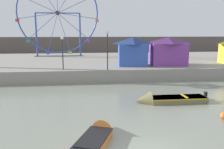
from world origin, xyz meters
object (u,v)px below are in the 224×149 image
at_px(motorboat_orange_hull, 95,138).
at_px(ferris_wheel_blue_frame, 58,14).
at_px(mooring_buoy_orange, 224,116).
at_px(promenade_lamp_near, 108,45).
at_px(promenade_lamp_far, 63,48).
at_px(motorboat_olive_wood, 164,100).
at_px(carnival_booth_blue_tent, 133,51).
at_px(carnival_booth_purple_stall, 168,51).

xyz_separation_m(motorboat_orange_hull, ferris_wheel_blue_frame, (-4.89, 31.04, 8.29)).
height_order(motorboat_orange_hull, mooring_buoy_orange, motorboat_orange_hull).
distance_m(motorboat_orange_hull, promenade_lamp_near, 15.37).
height_order(motorboat_orange_hull, promenade_lamp_far, promenade_lamp_far).
xyz_separation_m(motorboat_olive_wood, ferris_wheel_blue_frame, (-10.62, 24.63, 8.29)).
height_order(carnival_booth_blue_tent, mooring_buoy_orange, carnival_booth_blue_tent).
relative_size(carnival_booth_purple_stall, promenade_lamp_near, 1.18).
xyz_separation_m(motorboat_olive_wood, promenade_lamp_far, (-8.60, 9.02, 3.57)).
bearing_deg(carnival_booth_purple_stall, motorboat_orange_hull, -113.75).
bearing_deg(promenade_lamp_near, mooring_buoy_orange, -62.66).
relative_size(motorboat_olive_wood, promenade_lamp_far, 1.62).
xyz_separation_m(carnival_booth_purple_stall, carnival_booth_blue_tent, (-4.60, -0.11, -0.01)).
distance_m(ferris_wheel_blue_frame, promenade_lamp_far, 16.43).
relative_size(motorboat_orange_hull, ferris_wheel_blue_frame, 0.37).
bearing_deg(carnival_booth_purple_stall, motorboat_olive_wood, -105.05).
relative_size(promenade_lamp_far, mooring_buoy_orange, 8.31).
bearing_deg(promenade_lamp_near, promenade_lamp_far, 171.75).
distance_m(carnival_booth_blue_tent, mooring_buoy_orange, 15.88).
distance_m(motorboat_olive_wood, promenade_lamp_near, 9.90).
relative_size(motorboat_olive_wood, ferris_wheel_blue_frame, 0.42).
height_order(motorboat_orange_hull, carnival_booth_blue_tent, carnival_booth_blue_tent).
xyz_separation_m(carnival_booth_purple_stall, mooring_buoy_orange, (-1.66, -15.43, -3.01)).
relative_size(motorboat_olive_wood, carnival_booth_blue_tent, 1.48).
bearing_deg(mooring_buoy_orange, motorboat_orange_hull, -163.81).
relative_size(carnival_booth_blue_tent, promenade_lamp_near, 0.94).
bearing_deg(mooring_buoy_orange, motorboat_olive_wood, 123.81).
height_order(promenade_lamp_near, mooring_buoy_orange, promenade_lamp_near).
bearing_deg(promenade_lamp_near, motorboat_orange_hull, -97.89).
distance_m(ferris_wheel_blue_frame, carnival_booth_blue_tent, 17.65).
relative_size(carnival_booth_purple_stall, carnival_booth_blue_tent, 1.26).
distance_m(motorboat_olive_wood, promenade_lamp_far, 12.97).
height_order(motorboat_olive_wood, promenade_lamp_far, promenade_lamp_far).
distance_m(motorboat_olive_wood, carnival_booth_purple_stall, 12.61).
height_order(ferris_wheel_blue_frame, promenade_lamp_near, ferris_wheel_blue_frame).
relative_size(ferris_wheel_blue_frame, carnival_booth_purple_stall, 2.82).
height_order(promenade_lamp_near, promenade_lamp_far, promenade_lamp_near).
bearing_deg(carnival_booth_blue_tent, carnival_booth_purple_stall, 5.97).
relative_size(motorboat_orange_hull, carnival_booth_blue_tent, 1.32).
height_order(carnival_booth_purple_stall, promenade_lamp_far, promenade_lamp_far).
distance_m(ferris_wheel_blue_frame, mooring_buoy_orange, 32.61).
height_order(motorboat_olive_wood, carnival_booth_purple_stall, carnival_booth_purple_stall).
bearing_deg(motorboat_orange_hull, promenade_lamp_near, 13.84).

